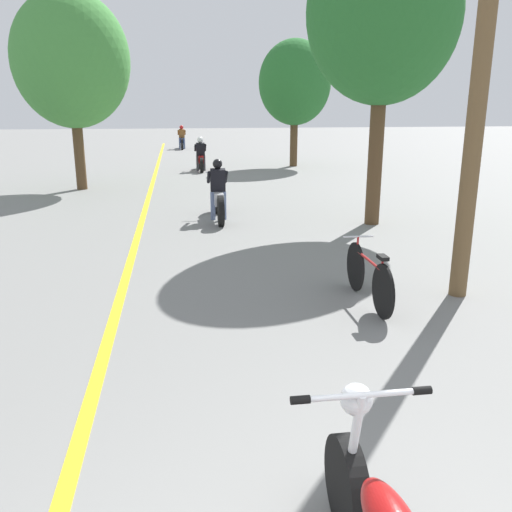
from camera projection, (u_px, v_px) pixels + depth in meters
lane_stripe_center at (145, 209)px, 13.99m from camera, size 0.14×48.00×0.01m
utility_pole at (487, 19)px, 6.74m from camera, size 1.10×0.24×7.11m
roadside_tree_right_near at (384, 14)px, 11.09m from camera, size 3.21×2.89×6.27m
roadside_tree_right_far at (295, 83)px, 22.65m from camera, size 3.04×2.73×5.22m
roadside_tree_left at (71, 61)px, 16.19m from camera, size 3.48×3.13×5.88m
motorcycle_rider_lead at (218, 197)px, 12.62m from camera, size 0.50×2.16×1.40m
motorcycle_rider_mid at (201, 158)px, 21.85m from camera, size 0.50×1.95×1.35m
motorcycle_rider_far at (182, 140)px, 32.40m from camera, size 0.50×2.03×1.38m
bicycle_parked at (369, 276)px, 7.31m from camera, size 0.44×1.80×0.83m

